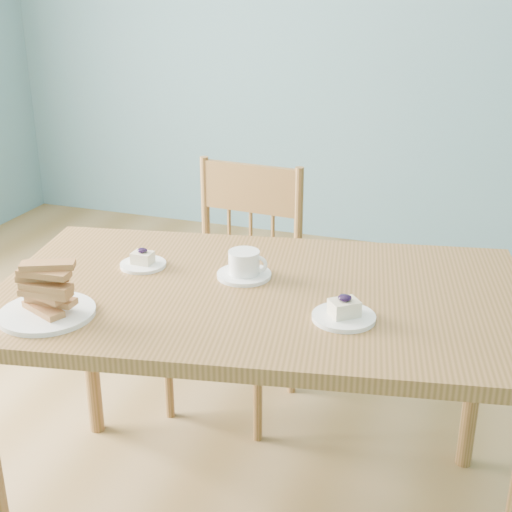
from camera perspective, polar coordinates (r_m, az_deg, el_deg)
room at (r=1.85m, az=-0.63°, el=14.01°), size 5.01×5.01×2.71m
dining_table at (r=2.00m, az=0.35°, el=-4.74°), size 1.59×1.09×0.78m
dining_chair at (r=2.70m, az=-1.62°, el=-2.66°), size 0.46×0.44×0.94m
cheesecake_plate_near at (r=1.81m, az=7.05°, el=-4.56°), size 0.16×0.16×0.07m
cheesecake_plate_far at (r=2.14m, az=-9.03°, el=-0.45°), size 0.14×0.14×0.06m
coffee_cup at (r=2.04m, az=-0.92°, el=-0.81°), size 0.16×0.16×0.08m
biscotti_plate at (r=1.88m, az=-16.50°, el=-3.20°), size 0.24×0.24×0.15m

